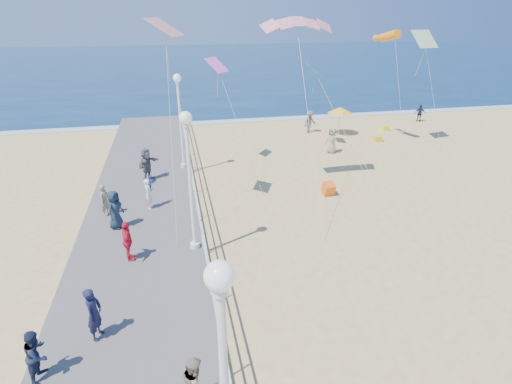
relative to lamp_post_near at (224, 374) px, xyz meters
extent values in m
plane|color=#DDBE73|center=(5.35, 9.00, -3.66)|extent=(160.00, 160.00, 0.00)
cube|color=#0B2646|center=(5.35, 74.00, -3.65)|extent=(160.00, 90.00, 0.05)
cube|color=white|center=(5.35, 29.50, -3.63)|extent=(160.00, 1.20, 0.04)
cube|color=slate|center=(-2.15, 9.00, -3.46)|extent=(5.00, 44.00, 0.40)
cube|color=white|center=(0.30, 9.00, -2.21)|extent=(0.05, 42.00, 0.06)
cube|color=white|center=(0.30, 9.00, -2.71)|extent=(0.05, 42.00, 0.04)
sphere|color=white|center=(0.00, 0.00, 1.84)|extent=(0.44, 0.44, 0.44)
cylinder|color=white|center=(0.00, 9.00, -3.16)|extent=(0.36, 0.36, 0.20)
cylinder|color=white|center=(0.00, 9.00, -0.81)|extent=(0.14, 0.14, 4.70)
sphere|color=white|center=(0.00, 9.00, 1.84)|extent=(0.44, 0.44, 0.44)
cylinder|color=white|center=(0.00, 18.00, -3.16)|extent=(0.36, 0.36, 0.20)
cylinder|color=white|center=(0.00, 18.00, -0.81)|extent=(0.14, 0.14, 4.70)
sphere|color=white|center=(0.00, 18.00, 1.84)|extent=(0.44, 0.44, 0.44)
imported|color=white|center=(-1.79, 12.88, -2.54)|extent=(0.46, 0.59, 1.44)
imported|color=#373DCF|center=(-1.64, 13.03, -2.05)|extent=(0.35, 0.40, 0.71)
imported|color=#181A36|center=(-2.99, 4.87, -2.45)|extent=(0.52, 0.67, 1.62)
imported|color=gray|center=(-0.43, 2.04, -2.49)|extent=(0.63, 0.79, 1.54)
imported|color=red|center=(-2.40, 8.65, -2.49)|extent=(0.44, 0.93, 1.55)
imported|color=#1A293A|center=(-3.10, 11.27, -2.42)|extent=(0.87, 0.98, 1.68)
imported|color=#56555A|center=(-1.98, 16.45, -2.38)|extent=(1.35, 1.64, 1.76)
imported|color=gray|center=(-3.68, 12.54, -2.53)|extent=(0.55, 0.63, 1.47)
imported|color=#1B233B|center=(-4.17, 3.75, -2.54)|extent=(0.62, 0.76, 1.43)
imported|color=#59595E|center=(10.10, 24.74, -2.79)|extent=(1.30, 1.08, 1.75)
imported|color=#1B1E3C|center=(20.57, 26.09, -2.93)|extent=(0.93, 0.65, 1.46)
imported|color=#959067|center=(9.90, 19.69, -2.79)|extent=(0.88, 1.01, 1.73)
cube|color=red|center=(7.19, 13.30, -3.36)|extent=(0.61, 0.75, 0.74)
cylinder|color=white|center=(12.11, 23.73, -2.76)|extent=(0.05, 0.05, 1.80)
cone|color=yellow|center=(12.11, 23.73, -1.75)|extent=(1.90, 1.90, 0.45)
cube|color=yellow|center=(16.29, 24.07, -3.46)|extent=(0.55, 0.55, 0.40)
cube|color=yellow|center=(14.27, 21.49, -3.46)|extent=(0.55, 0.55, 0.40)
cylinder|color=orange|center=(13.62, 20.49, 3.67)|extent=(0.99, 2.58, 1.06)
cube|color=#FF5DC7|center=(2.28, 18.99, 2.34)|extent=(1.44, 1.49, 0.76)
cube|color=#1CBFEE|center=(15.88, 20.11, 3.49)|extent=(1.69, 1.38, 1.04)
cube|color=green|center=(8.79, 20.83, 1.66)|extent=(1.23, 1.45, 0.82)
cube|color=red|center=(-0.41, 12.85, 4.53)|extent=(1.59, 1.68, 0.68)
camera|label=1|loc=(-0.44, -4.43, 5.09)|focal=28.00mm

